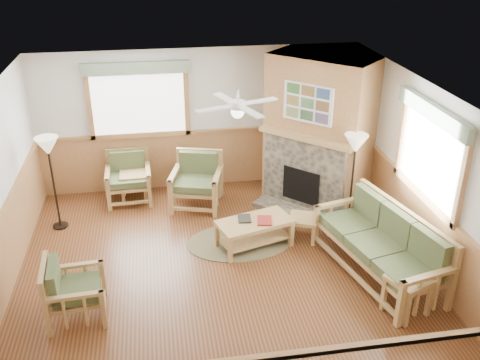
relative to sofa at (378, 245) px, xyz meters
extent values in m
cube|color=#5B3219|center=(-2.24, 0.44, -0.51)|extent=(6.00, 6.00, 0.01)
cube|color=white|center=(-2.24, 0.44, 2.20)|extent=(6.00, 6.00, 0.01)
cube|color=silver|center=(-2.24, 3.44, 0.85)|extent=(6.00, 0.02, 2.70)
cube|color=silver|center=(-2.24, -2.56, 0.85)|extent=(6.00, 0.02, 2.70)
cube|color=silver|center=(0.76, 0.44, 0.85)|extent=(0.02, 6.00, 2.70)
cylinder|color=brown|center=(-1.84, 1.19, -0.50)|extent=(2.23, 2.23, 0.01)
cube|color=maroon|center=(-1.47, 0.99, -0.01)|extent=(0.27, 0.34, 0.03)
cube|color=black|center=(-1.77, 1.11, -0.01)|extent=(0.22, 0.29, 0.02)
camera|label=1|loc=(-3.03, -6.12, 4.21)|focal=40.00mm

